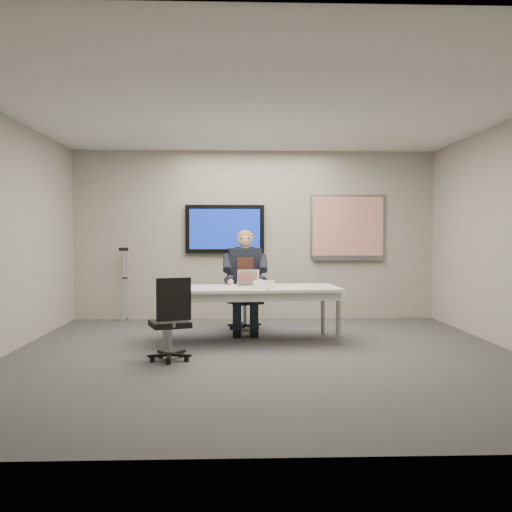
{
  "coord_description": "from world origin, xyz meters",
  "views": [
    {
      "loc": [
        -0.32,
        -6.5,
        1.38
      ],
      "look_at": [
        -0.05,
        1.02,
        1.12
      ],
      "focal_mm": 40.0,
      "sensor_mm": 36.0,
      "label": 1
    }
  ],
  "objects_px": {
    "conference_table": "(249,293)",
    "seated_person": "(245,291)",
    "office_chair_far": "(244,309)",
    "office_chair_near": "(171,335)",
    "laptop": "(248,282)"
  },
  "relations": [
    {
      "from": "office_chair_far",
      "to": "seated_person",
      "type": "relative_size",
      "value": 0.65
    },
    {
      "from": "office_chair_far",
      "to": "seated_person",
      "type": "bearing_deg",
      "value": -110.61
    },
    {
      "from": "office_chair_far",
      "to": "conference_table",
      "type": "bearing_deg",
      "value": -110.88
    },
    {
      "from": "seated_person",
      "to": "laptop",
      "type": "relative_size",
      "value": 4.61
    },
    {
      "from": "office_chair_far",
      "to": "laptop",
      "type": "height_order",
      "value": "office_chair_far"
    },
    {
      "from": "conference_table",
      "to": "seated_person",
      "type": "distance_m",
      "value": 0.7
    },
    {
      "from": "conference_table",
      "to": "seated_person",
      "type": "relative_size",
      "value": 1.63
    },
    {
      "from": "conference_table",
      "to": "office_chair_near",
      "type": "xyz_separation_m",
      "value": [
        -0.9,
        -1.15,
        -0.34
      ]
    },
    {
      "from": "office_chair_near",
      "to": "laptop",
      "type": "relative_size",
      "value": 2.93
    },
    {
      "from": "office_chair_far",
      "to": "office_chair_near",
      "type": "relative_size",
      "value": 1.03
    },
    {
      "from": "conference_table",
      "to": "laptop",
      "type": "relative_size",
      "value": 7.52
    },
    {
      "from": "office_chair_near",
      "to": "laptop",
      "type": "bearing_deg",
      "value": -142.14
    },
    {
      "from": "conference_table",
      "to": "seated_person",
      "type": "height_order",
      "value": "seated_person"
    },
    {
      "from": "office_chair_far",
      "to": "office_chair_near",
      "type": "bearing_deg",
      "value": -136.23
    },
    {
      "from": "conference_table",
      "to": "office_chair_far",
      "type": "relative_size",
      "value": 2.49
    }
  ]
}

